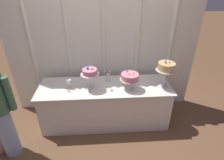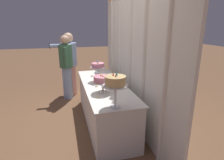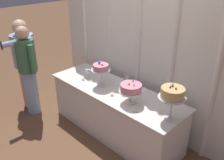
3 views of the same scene
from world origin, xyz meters
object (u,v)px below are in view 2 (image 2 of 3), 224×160
at_px(guest_man_dark_suit, 66,65).
at_px(guest_man_pink_jacket, 69,62).
at_px(cake_table, 104,104).
at_px(flower_vase, 114,80).
at_px(tealight_near_right, 98,97).
at_px(tealight_near_left, 97,86).
at_px(tealight_far_left, 92,76).
at_px(cake_display_leftmost, 98,66).
at_px(wine_glass, 97,71).
at_px(cake_display_rightmost, 115,82).
at_px(cake_display_center, 103,80).

height_order(guest_man_dark_suit, guest_man_pink_jacket, guest_man_pink_jacket).
bearing_deg(cake_table, guest_man_dark_suit, -156.75).
bearing_deg(flower_vase, tealight_near_right, -36.71).
bearing_deg(guest_man_dark_suit, tealight_near_left, 16.89).
distance_m(cake_table, tealight_far_left, 0.69).
relative_size(flower_vase, guest_man_pink_jacket, 0.13).
xyz_separation_m(cake_display_leftmost, guest_man_dark_suit, (-1.15, -0.54, -0.18)).
bearing_deg(cake_table, wine_glass, -178.59).
bearing_deg(wine_glass, guest_man_pink_jacket, -154.91).
distance_m(cake_display_rightmost, guest_man_pink_jacket, 2.63).
xyz_separation_m(cake_display_rightmost, tealight_far_left, (-1.51, -0.06, -0.32)).
xyz_separation_m(tealight_near_left, guest_man_dark_suit, (-1.47, -0.45, 0.08)).
bearing_deg(tealight_near_right, guest_man_pink_jacket, -172.32).
relative_size(wine_glass, flower_vase, 0.75).
bearing_deg(cake_table, tealight_near_right, -20.62).
relative_size(cake_display_leftmost, cake_display_rightmost, 0.83).
xyz_separation_m(cake_table, guest_man_pink_jacket, (-1.63, -0.51, 0.47)).
xyz_separation_m(cake_display_leftmost, wine_glass, (-0.34, 0.04, -0.16)).
distance_m(flower_vase, tealight_far_left, 0.69).
bearing_deg(guest_man_pink_jacket, cake_display_leftmost, 18.03).
xyz_separation_m(cake_display_center, guest_man_dark_suit, (-1.76, -0.50, -0.10)).
bearing_deg(guest_man_pink_jacket, tealight_near_right, 7.68).
distance_m(cake_display_rightmost, tealight_near_right, 0.52).
bearing_deg(cake_display_leftmost, tealight_near_right, -11.32).
relative_size(cake_display_leftmost, flower_vase, 1.89).
height_order(cake_table, cake_display_rightmost, cake_display_rightmost).
relative_size(cake_display_center, cake_display_rightmost, 0.67).
xyz_separation_m(cake_display_rightmost, tealight_near_right, (-0.38, -0.15, -0.32)).
xyz_separation_m(wine_glass, guest_man_pink_jacket, (-1.06, -0.50, -0.00)).
distance_m(tealight_far_left, tealight_near_right, 1.14).
height_order(tealight_near_right, guest_man_pink_jacket, guest_man_pink_jacket).
relative_size(cake_display_rightmost, tealight_far_left, 9.95).
bearing_deg(tealight_near_right, tealight_far_left, 175.21).
height_order(cake_display_leftmost, flower_vase, cake_display_leftmost).
xyz_separation_m(wine_glass, flower_vase, (0.63, 0.18, -0.03)).
xyz_separation_m(cake_table, tealight_near_right, (0.57, -0.21, 0.37)).
distance_m(cake_display_rightmost, guest_man_dark_suit, 2.40).
height_order(cake_display_center, tealight_near_right, cake_display_center).
distance_m(cake_display_leftmost, guest_man_pink_jacket, 1.48).
xyz_separation_m(cake_table, cake_display_center, (0.38, -0.10, 0.57)).
xyz_separation_m(cake_display_rightmost, tealight_near_left, (-0.86, -0.08, -0.32)).
distance_m(cake_display_rightmost, tealight_far_left, 1.55).
height_order(cake_display_rightmost, tealight_near_right, cake_display_rightmost).
distance_m(cake_table, cake_display_leftmost, 0.68).
height_order(cake_display_center, cake_display_rightmost, cake_display_rightmost).
relative_size(wine_glass, guest_man_dark_suit, 0.10).
relative_size(cake_table, cake_display_rightmost, 4.71).
distance_m(tealight_far_left, guest_man_pink_jacket, 1.14).
distance_m(flower_vase, tealight_near_right, 0.64).
height_order(wine_glass, tealight_near_right, wine_glass).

